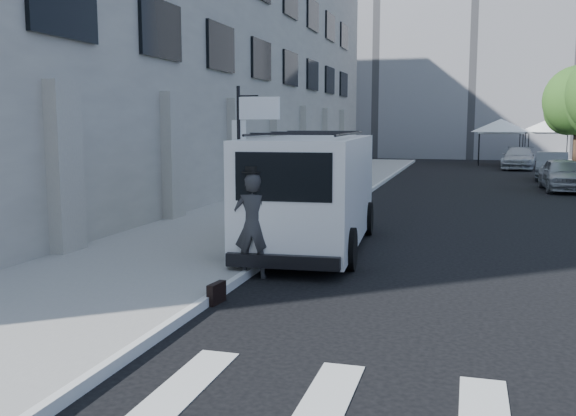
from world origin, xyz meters
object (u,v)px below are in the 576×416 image
Objects in this scene: briefcase at (216,293)px; parked_car_c at (519,158)px; businessman at (253,226)px; suitcase at (269,253)px; parked_car_a at (563,174)px; parked_car_b at (552,166)px; cargo_van at (313,191)px.

parked_car_c reaches higher than briefcase.
businessman is 1.24m from suitcase.
suitcase is (0.00, 1.00, -0.72)m from businessman.
parked_car_a is 0.87× the size of parked_car_c.
parked_car_b is (7.95, 25.78, 0.54)m from briefcase.
parked_car_a is 13.61m from parked_car_c.
cargo_van is (0.38, 3.27, 0.33)m from businessman.
parked_car_c is (-1.05, 8.06, -0.02)m from parked_car_b.
businessman is at bearing -114.56° from parked_car_a.
businessman is 2.00m from briefcase.
cargo_van is (0.38, 5.09, 1.16)m from briefcase.
businessman is at bearing -95.51° from parked_car_c.
parked_car_b is at bearing 80.23° from briefcase.
suitcase is 2.53m from cargo_van.
cargo_van is at bearing -107.59° from businessman.
parked_car_a is (7.78, 18.43, -0.29)m from businessman.
parked_car_a is (7.78, 17.43, 0.44)m from suitcase.
businessman is 1.95× the size of suitcase.
parked_car_a reaches higher than suitcase.
parked_car_a reaches higher than parked_car_b.
cargo_van is 1.63× the size of parked_car_b.
parked_car_a is at bearing 76.38° from briefcase.
briefcase is 2.83m from suitcase.
businessman is 25.24m from parked_car_b.
parked_car_b is (0.18, 5.52, -0.00)m from parked_car_a.
parked_car_b is (7.95, 23.95, -0.29)m from businessman.
briefcase is 34.54m from parked_car_c.
cargo_van is at bearing 93.07° from briefcase.
briefcase is 0.06× the size of cargo_van.
cargo_van is at bearing -117.68° from parked_car_a.
parked_car_c is (6.52, 28.74, -0.63)m from cargo_van.
parked_car_a is 5.52m from parked_car_b.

